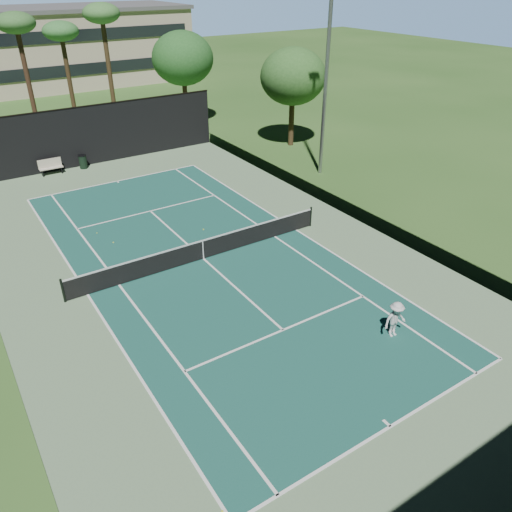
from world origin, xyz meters
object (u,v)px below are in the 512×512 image
at_px(tennis_ball_a, 222,511).
at_px(tennis_net, 203,249).
at_px(tennis_ball_c, 203,229).
at_px(tennis_ball_b, 113,242).
at_px(trash_bin, 83,162).
at_px(player, 395,319).
at_px(park_bench, 51,166).
at_px(tennis_ball_d, 97,233).

bearing_deg(tennis_ball_a, tennis_net, 64.22).
bearing_deg(tennis_ball_c, tennis_ball_b, 164.94).
relative_size(tennis_ball_a, trash_bin, 0.07).
xyz_separation_m(player, tennis_ball_a, (-8.82, -2.61, -0.70)).
distance_m(park_bench, trash_bin, 2.12).
bearing_deg(tennis_ball_a, trash_bin, 80.56).
bearing_deg(tennis_ball_b, tennis_ball_c, -15.06).
bearing_deg(tennis_ball_b, trash_bin, 80.36).
bearing_deg(player, tennis_ball_a, -158.08).
bearing_deg(trash_bin, tennis_ball_c, -79.06).
height_order(park_bench, trash_bin, park_bench).
height_order(tennis_net, player, player).
bearing_deg(tennis_ball_a, tennis_ball_c, 63.83).
relative_size(tennis_ball_a, tennis_ball_c, 0.89).
bearing_deg(tennis_ball_b, player, -63.69).
xyz_separation_m(tennis_net, park_bench, (-3.18, 15.55, -0.01)).
bearing_deg(tennis_net, trash_bin, 93.92).
relative_size(player, park_bench, 0.98).
bearing_deg(tennis_ball_c, player, -80.87).
relative_size(tennis_ball_a, park_bench, 0.04).
xyz_separation_m(tennis_net, trash_bin, (-1.06, 15.49, -0.08)).
relative_size(tennis_ball_c, trash_bin, 0.08).
bearing_deg(tennis_ball_d, trash_bin, 77.08).
xyz_separation_m(tennis_net, tennis_ball_c, (1.41, 2.68, -0.52)).
distance_m(player, tennis_ball_c, 11.72).
distance_m(tennis_ball_d, park_bench, 10.22).
height_order(tennis_ball_b, tennis_ball_d, tennis_ball_b).
bearing_deg(tennis_ball_c, park_bench, 109.63).
relative_size(tennis_net, tennis_ball_b, 199.68).
distance_m(tennis_ball_b, park_bench, 11.68).
relative_size(park_bench, trash_bin, 1.59).
bearing_deg(tennis_net, tennis_ball_c, 62.18).
distance_m(tennis_net, trash_bin, 15.52).
bearing_deg(tennis_net, tennis_ball_a, -115.78).
bearing_deg(tennis_ball_a, player, 16.52).
distance_m(tennis_net, tennis_ball_b, 4.95).
xyz_separation_m(tennis_net, tennis_ball_d, (-3.39, 5.34, -0.53)).
bearing_deg(park_bench, tennis_ball_b, -89.29).
bearing_deg(park_bench, player, -75.21).
bearing_deg(tennis_ball_c, tennis_ball_a, -116.17).
bearing_deg(tennis_ball_c, tennis_ball_d, 151.01).
distance_m(tennis_ball_d, trash_bin, 10.42).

